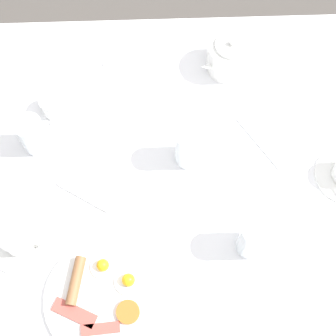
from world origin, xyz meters
TOP-DOWN VIEW (x-y plane):
  - ground_plane at (0.00, 0.00)m, footprint 8.00×8.00m
  - table at (0.00, 0.00)m, footprint 1.01×1.18m
  - breakfast_plate at (0.31, -0.16)m, footprint 0.27×0.27m
  - teapot_near at (-0.32, 0.18)m, footprint 0.13×0.19m
  - teacup_with_saucer_right at (0.18, -0.36)m, footprint 0.16×0.16m
  - water_glass_tall at (-0.04, 0.05)m, footprint 0.07×0.07m
  - water_glass_short at (0.20, 0.19)m, footprint 0.07×0.07m
  - wine_glass_spare at (-0.09, -0.34)m, footprint 0.07×0.07m
  - creamer_jug at (-0.19, -0.30)m, footprint 0.09×0.07m
  - napkin_folded at (0.03, -0.19)m, footprint 0.17×0.19m
  - fork_by_plate at (-0.08, 0.24)m, footprint 0.17×0.11m
  - knife_by_plate at (-0.29, -0.45)m, footprint 0.06×0.20m
  - fork_spare at (-0.36, -0.09)m, footprint 0.06×0.17m

SIDE VIEW (x-z plane):
  - ground_plane at x=0.00m, z-range 0.00..0.00m
  - table at x=0.00m, z-range 0.29..1.00m
  - knife_by_plate at x=-0.29m, z-range 0.71..0.71m
  - fork_by_plate at x=-0.08m, z-range 0.71..0.71m
  - fork_spare at x=-0.36m, z-range 0.71..0.71m
  - napkin_folded at x=0.03m, z-range 0.71..0.72m
  - breakfast_plate at x=0.31m, z-range 0.70..0.74m
  - creamer_jug at x=-0.19m, z-range 0.71..0.76m
  - teacup_with_saucer_right at x=0.18m, z-range 0.70..0.77m
  - teapot_near at x=-0.32m, z-range 0.70..0.81m
  - wine_glass_spare at x=-0.09m, z-range 0.71..0.82m
  - water_glass_short at x=0.20m, z-range 0.71..0.83m
  - water_glass_tall at x=-0.04m, z-range 0.71..0.84m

